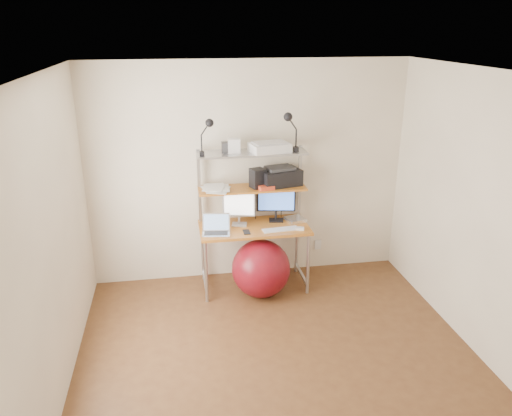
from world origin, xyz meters
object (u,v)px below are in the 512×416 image
Objects in this scene: monitor_black at (276,202)px; monitor_silver at (239,207)px; printer at (280,176)px; exercise_ball at (261,269)px; laptop at (216,229)px.

monitor_silver is at bearing -162.32° from monitor_black.
printer reaches higher than exercise_ball.
printer is at bearing 53.88° from exercise_ball.
monitor_black is 0.29m from printer.
laptop is (-0.27, -0.19, -0.17)m from monitor_silver.
monitor_black is at bearing -156.35° from printer.
laptop is at bearing -172.72° from printer.
monitor_silver is 0.57m from printer.
exercise_ball is (-0.28, -0.38, -0.93)m from printer.
printer is 1.04m from exercise_ball.
laptop reaches higher than exercise_ball.
monitor_silver reaches higher than laptop.
monitor_silver is at bearing 124.47° from exercise_ball.
printer reaches higher than monitor_silver.
exercise_ball is (0.47, -0.10, -0.46)m from laptop.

